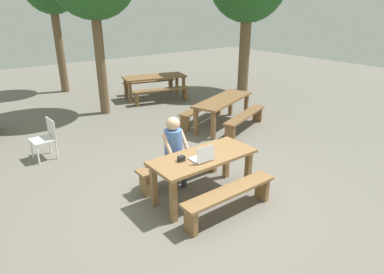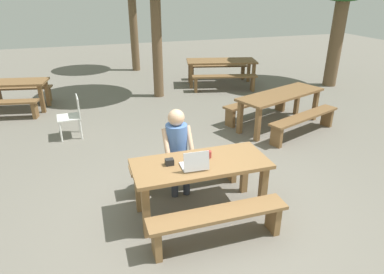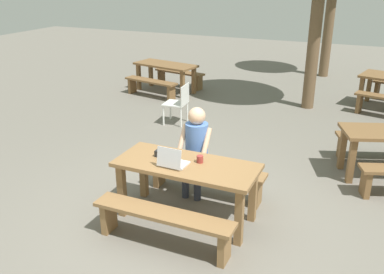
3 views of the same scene
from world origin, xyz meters
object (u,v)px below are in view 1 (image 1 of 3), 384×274
person_seated (174,146)px  picnic_table_front (203,162)px  coffee_mug (206,149)px  laptop (202,157)px  picnic_table_mid (154,79)px  picnic_table_rear (223,103)px  small_pouch (181,159)px  plastic_chair (46,137)px

person_seated → picnic_table_front: bearing=-77.0°
person_seated → coffee_mug: bearing=-61.7°
laptop → picnic_table_mid: bearing=-112.8°
person_seated → picnic_table_rear: 3.30m
coffee_mug → person_seated: (-0.28, 0.52, -0.06)m
picnic_table_mid → coffee_mug: bearing=-100.2°
picnic_table_rear → laptop: bearing=-157.4°
laptop → coffee_mug: laptop is taller
laptop → small_pouch: 0.33m
picnic_table_front → picnic_table_mid: bearing=65.6°
small_pouch → person_seated: bearing=65.6°
picnic_table_front → picnic_table_rear: size_ratio=0.79×
picnic_table_front → person_seated: size_ratio=1.38×
plastic_chair → picnic_table_mid: plastic_chair is taller
coffee_mug → plastic_chair: size_ratio=0.11×
laptop → small_pouch: (-0.27, 0.18, -0.02)m
plastic_chair → picnic_table_front: bearing=22.5°
person_seated → plastic_chair: bearing=120.0°
picnic_table_mid → person_seated: bearing=-104.6°
picnic_table_front → laptop: size_ratio=5.39×
plastic_chair → picnic_table_mid: 5.13m
small_pouch → picnic_table_mid: 6.66m
person_seated → plastic_chair: person_seated is taller
small_pouch → person_seated: size_ratio=0.08×
person_seated → plastic_chair: (-1.48, 2.56, -0.30)m
plastic_chair → laptop: bearing=19.8°
small_pouch → person_seated: person_seated is taller
picnic_table_front → plastic_chair: (-1.62, 3.18, -0.19)m
picnic_table_front → person_seated: 0.64m
laptop → picnic_table_mid: (2.82, 6.08, -0.17)m
small_pouch → laptop: bearing=-33.9°
picnic_table_front → plastic_chair: bearing=117.0°
small_pouch → plastic_chair: size_ratio=0.13×
picnic_table_front → picnic_table_mid: (2.70, 5.95, 0.01)m
plastic_chair → picnic_table_mid: bearing=118.1°
picnic_table_mid → plastic_chair: bearing=-133.9°
coffee_mug → person_seated: person_seated is taller
picnic_table_front → picnic_table_mid: picnic_table_front is taller
coffee_mug → picnic_table_mid: coffee_mug is taller
coffee_mug → laptop: bearing=-139.4°
laptop → person_seated: (-0.02, 0.75, -0.08)m
small_pouch → plastic_chair: bearing=111.3°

